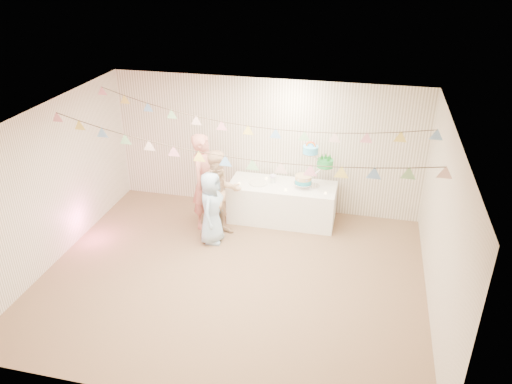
% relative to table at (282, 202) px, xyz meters
% --- Properties ---
extents(floor, '(6.00, 6.00, 0.00)m').
position_rel_table_xyz_m(floor, '(-0.43, -1.99, -0.37)').
color(floor, brown).
rests_on(floor, ground).
extents(ceiling, '(6.00, 6.00, 0.00)m').
position_rel_table_xyz_m(ceiling, '(-0.43, -1.99, 2.23)').
color(ceiling, white).
rests_on(ceiling, ground).
extents(back_wall, '(6.00, 6.00, 0.00)m').
position_rel_table_xyz_m(back_wall, '(-0.43, 0.51, 0.93)').
color(back_wall, white).
rests_on(back_wall, ground).
extents(front_wall, '(6.00, 6.00, 0.00)m').
position_rel_table_xyz_m(front_wall, '(-0.43, -4.49, 0.93)').
color(front_wall, white).
rests_on(front_wall, ground).
extents(left_wall, '(5.00, 5.00, 0.00)m').
position_rel_table_xyz_m(left_wall, '(-3.43, -1.99, 0.93)').
color(left_wall, white).
rests_on(left_wall, ground).
extents(right_wall, '(5.00, 5.00, 0.00)m').
position_rel_table_xyz_m(right_wall, '(2.57, -1.99, 0.93)').
color(right_wall, white).
rests_on(right_wall, ground).
extents(table, '(1.99, 0.80, 0.75)m').
position_rel_table_xyz_m(table, '(0.00, 0.00, 0.00)').
color(table, white).
rests_on(table, floor).
extents(cake_stand, '(0.74, 0.44, 0.83)m').
position_rel_table_xyz_m(cake_stand, '(0.55, 0.05, 0.79)').
color(cake_stand, silver).
rests_on(cake_stand, table).
extents(cake_bottom, '(0.31, 0.31, 0.15)m').
position_rel_table_xyz_m(cake_bottom, '(0.40, -0.01, 0.46)').
color(cake_bottom, '#28A8BD').
rests_on(cake_bottom, cake_stand).
extents(cake_middle, '(0.27, 0.27, 0.22)m').
position_rel_table_xyz_m(cake_middle, '(0.73, 0.14, 0.73)').
color(cake_middle, green).
rests_on(cake_middle, cake_stand).
extents(cake_top_tier, '(0.25, 0.25, 0.19)m').
position_rel_table_xyz_m(cake_top_tier, '(0.49, 0.02, 1.00)').
color(cake_top_tier, '#4EC0F5').
rests_on(cake_top_tier, cake_stand).
extents(platter, '(0.33, 0.33, 0.02)m').
position_rel_table_xyz_m(platter, '(-0.45, -0.05, 0.39)').
color(platter, white).
rests_on(platter, table).
extents(posy, '(0.15, 0.15, 0.17)m').
position_rel_table_xyz_m(posy, '(-0.19, 0.05, 0.46)').
color(posy, white).
rests_on(posy, table).
extents(person_adult_a, '(0.55, 0.73, 1.81)m').
position_rel_table_xyz_m(person_adult_a, '(-1.34, -0.51, 0.53)').
color(person_adult_a, '#BE6F63').
rests_on(person_adult_a, floor).
extents(person_adult_b, '(1.01, 0.97, 1.64)m').
position_rel_table_xyz_m(person_adult_b, '(-0.98, -0.79, 0.45)').
color(person_adult_b, tan).
rests_on(person_adult_b, floor).
extents(person_child, '(0.42, 0.65, 1.33)m').
position_rel_table_xyz_m(person_child, '(-1.07, -1.02, 0.29)').
color(person_child, '#9ABCDB').
rests_on(person_child, floor).
extents(bunting_back, '(5.60, 1.10, 0.40)m').
position_rel_table_xyz_m(bunting_back, '(-0.43, -0.89, 1.98)').
color(bunting_back, pink).
rests_on(bunting_back, ceiling).
extents(bunting_front, '(5.60, 0.90, 0.36)m').
position_rel_table_xyz_m(bunting_front, '(-0.43, -2.19, 1.95)').
color(bunting_front, '#72A5E5').
rests_on(bunting_front, ceiling).
extents(tealight_0, '(0.04, 0.04, 0.03)m').
position_rel_table_xyz_m(tealight_0, '(-0.80, -0.15, 0.39)').
color(tealight_0, '#FFD88C').
rests_on(tealight_0, table).
extents(tealight_1, '(0.04, 0.04, 0.03)m').
position_rel_table_xyz_m(tealight_1, '(-0.35, 0.18, 0.39)').
color(tealight_1, '#FFD88C').
rests_on(tealight_1, table).
extents(tealight_2, '(0.04, 0.04, 0.03)m').
position_rel_table_xyz_m(tealight_2, '(0.10, -0.22, 0.39)').
color(tealight_2, '#FFD88C').
rests_on(tealight_2, table).
extents(tealight_3, '(0.04, 0.04, 0.03)m').
position_rel_table_xyz_m(tealight_3, '(0.35, 0.22, 0.39)').
color(tealight_3, '#FFD88C').
rests_on(tealight_3, table).
extents(tealight_4, '(0.04, 0.04, 0.03)m').
position_rel_table_xyz_m(tealight_4, '(0.82, -0.18, 0.39)').
color(tealight_4, '#FFD88C').
rests_on(tealight_4, table).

